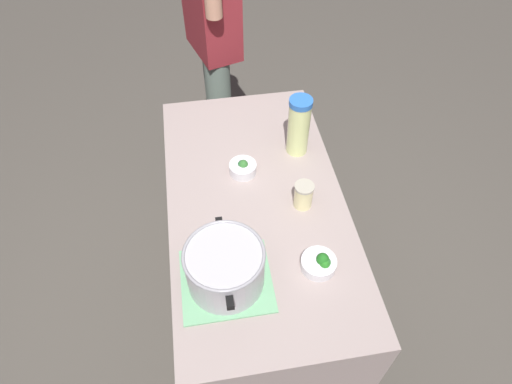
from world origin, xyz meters
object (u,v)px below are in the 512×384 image
object	(u,v)px
lemonade_pitcher	(299,126)
cooking_pot	(225,267)
broccoli_bowl_center	(243,168)
person_cook	(214,44)
mason_jar	(303,195)
broccoli_bowl_front	(320,263)

from	to	relation	value
lemonade_pitcher	cooking_pot	bearing A→B (deg)	147.29
lemonade_pitcher	broccoli_bowl_center	world-z (taller)	lemonade_pitcher
cooking_pot	person_cook	distance (m)	1.40
mason_jar	broccoli_bowl_center	size ratio (longest dim) A/B	0.97
cooking_pot	lemonade_pitcher	bearing A→B (deg)	-32.71
mason_jar	person_cook	bearing A→B (deg)	12.19
broccoli_bowl_center	person_cook	xyz separation A→B (m)	(0.89, 0.03, 0.05)
cooking_pot	broccoli_bowl_center	distance (m)	0.53
cooking_pot	person_cook	xyz separation A→B (m)	(1.40, -0.10, -0.02)
lemonade_pitcher	person_cook	size ratio (longest dim) A/B	0.16
cooking_pot	broccoli_bowl_front	xyz separation A→B (m)	(0.00, -0.34, -0.07)
cooking_pot	lemonade_pitcher	xyz separation A→B (m)	(0.60, -0.39, 0.04)
broccoli_bowl_center	person_cook	world-z (taller)	person_cook
broccoli_bowl_front	cooking_pot	bearing A→B (deg)	90.54
mason_jar	broccoli_bowl_center	bearing A→B (deg)	44.53
mason_jar	lemonade_pitcher	bearing A→B (deg)	-8.33
broccoli_bowl_center	person_cook	size ratio (longest dim) A/B	0.07
cooking_pot	broccoli_bowl_front	distance (m)	0.34
cooking_pot	lemonade_pitcher	distance (m)	0.72
lemonade_pitcher	broccoli_bowl_center	bearing A→B (deg)	110.52
cooking_pot	broccoli_bowl_front	bearing A→B (deg)	-89.46
mason_jar	person_cook	size ratio (longest dim) A/B	0.07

